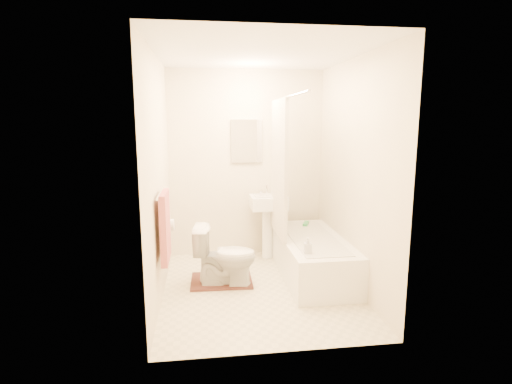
{
  "coord_description": "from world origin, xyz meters",
  "views": [
    {
      "loc": [
        -0.56,
        -3.96,
        1.77
      ],
      "look_at": [
        0.0,
        0.25,
        1.0
      ],
      "focal_mm": 28.0,
      "sensor_mm": 36.0,
      "label": 1
    }
  ],
  "objects": [
    {
      "name": "curtain_rod",
      "position": [
        0.3,
        0.1,
        2.0
      ],
      "size": [
        0.03,
        1.7,
        0.03
      ],
      "primitive_type": "cylinder",
      "rotation": [
        1.57,
        0.0,
        0.0
      ],
      "color": "silver",
      "rests_on": "wall_back"
    },
    {
      "name": "floor",
      "position": [
        0.0,
        0.0,
        0.0
      ],
      "size": [
        2.4,
        2.4,
        0.0
      ],
      "primitive_type": "plane",
      "color": "beige",
      "rests_on": "ground"
    },
    {
      "name": "soap_bottle",
      "position": [
        0.46,
        -0.24,
        0.53
      ],
      "size": [
        0.08,
        0.09,
        0.17
      ],
      "primitive_type": "imported",
      "rotation": [
        0.0,
        0.0,
        -0.1
      ],
      "color": "silver",
      "rests_on": "bathtub"
    },
    {
      "name": "scrub_brush",
      "position": [
        0.72,
        0.83,
        0.47
      ],
      "size": [
        0.13,
        0.2,
        0.04
      ],
      "primitive_type": "cube",
      "rotation": [
        0.0,
        0.0,
        -0.4
      ],
      "color": "#3AA256",
      "rests_on": "bathtub"
    },
    {
      "name": "wall_right",
      "position": [
        1.0,
        0.0,
        1.2
      ],
      "size": [
        0.02,
        2.4,
        2.4
      ],
      "primitive_type": "cube",
      "color": "beige",
      "rests_on": "ground"
    },
    {
      "name": "towel",
      "position": [
        -0.93,
        -0.25,
        0.78
      ],
      "size": [
        0.06,
        0.45,
        0.66
      ],
      "primitive_type": "cube",
      "color": "#CC7266",
      "rests_on": "towel_bar"
    },
    {
      "name": "toilet",
      "position": [
        -0.35,
        0.14,
        0.33
      ],
      "size": [
        0.7,
        0.45,
        0.65
      ],
      "primitive_type": "imported",
      "rotation": [
        0.0,
        0.0,
        1.46
      ],
      "color": "white",
      "rests_on": "floor"
    },
    {
      "name": "wall_back",
      "position": [
        0.0,
        1.2,
        1.2
      ],
      "size": [
        2.0,
        0.02,
        2.4
      ],
      "primitive_type": "cube",
      "color": "beige",
      "rests_on": "ground"
    },
    {
      "name": "ceiling",
      "position": [
        0.0,
        0.0,
        2.4
      ],
      "size": [
        2.4,
        2.4,
        0.0
      ],
      "primitive_type": "plane",
      "color": "white",
      "rests_on": "ground"
    },
    {
      "name": "bath_mat",
      "position": [
        -0.39,
        0.24,
        0.01
      ],
      "size": [
        0.68,
        0.52,
        0.02
      ],
      "primitive_type": "cube",
      "rotation": [
        0.0,
        0.0,
        -0.03
      ],
      "color": "#4F281D",
      "rests_on": "floor"
    },
    {
      "name": "sink",
      "position": [
        0.25,
        0.95,
        0.45
      ],
      "size": [
        0.46,
        0.37,
        0.9
      ],
      "primitive_type": null,
      "rotation": [
        0.0,
        0.0,
        0.02
      ],
      "color": "white",
      "rests_on": "floor"
    },
    {
      "name": "bathtub",
      "position": [
        0.65,
        0.3,
        0.22
      ],
      "size": [
        0.69,
        1.59,
        0.45
      ],
      "primitive_type": null,
      "color": "white",
      "rests_on": "floor"
    },
    {
      "name": "shower_curtain",
      "position": [
        0.3,
        0.5,
        1.22
      ],
      "size": [
        0.04,
        0.8,
        1.55
      ],
      "primitive_type": "cube",
      "color": "silver",
      "rests_on": "curtain_rod"
    },
    {
      "name": "wall_left",
      "position": [
        -1.0,
        0.0,
        1.2
      ],
      "size": [
        0.02,
        2.4,
        2.4
      ],
      "primitive_type": "cube",
      "color": "beige",
      "rests_on": "ground"
    },
    {
      "name": "mirror",
      "position": [
        0.0,
        1.18,
        1.5
      ],
      "size": [
        0.4,
        0.03,
        0.55
      ],
      "primitive_type": "cube",
      "color": "white",
      "rests_on": "wall_back"
    },
    {
      "name": "towel_bar",
      "position": [
        -0.96,
        -0.25,
        1.1
      ],
      "size": [
        0.02,
        0.6,
        0.02
      ],
      "primitive_type": "cylinder",
      "rotation": [
        1.57,
        0.0,
        0.0
      ],
      "color": "silver",
      "rests_on": "wall_left"
    },
    {
      "name": "toilet_paper",
      "position": [
        -0.93,
        0.12,
        0.7
      ],
      "size": [
        0.11,
        0.12,
        0.12
      ],
      "primitive_type": "cylinder",
      "rotation": [
        0.0,
        1.57,
        0.0
      ],
      "color": "white",
      "rests_on": "wall_left"
    }
  ]
}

